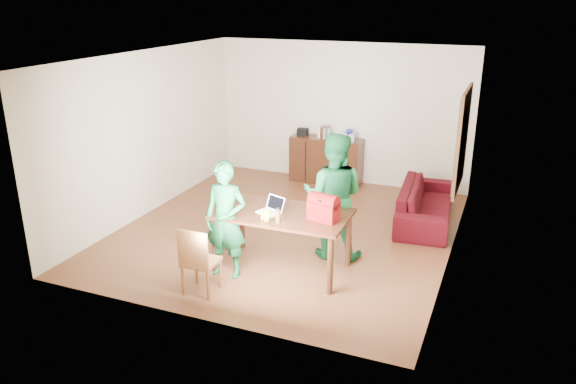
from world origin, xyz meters
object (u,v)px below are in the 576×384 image
at_px(laptop, 269,210).
at_px(sofa, 426,204).
at_px(table, 282,220).
at_px(person_near, 226,220).
at_px(chair, 201,273).
at_px(person_far, 333,196).
at_px(bottle, 278,215).
at_px(red_bag, 324,210).

relative_size(laptop, sofa, 0.17).
height_order(table, person_near, person_near).
distance_m(table, laptop, 0.24).
height_order(chair, laptop, laptop).
xyz_separation_m(table, person_far, (0.49, 0.67, 0.18)).
bearing_deg(table, person_far, 53.13).
relative_size(chair, person_near, 0.57).
bearing_deg(person_near, sofa, 49.45).
bearing_deg(laptop, sofa, 78.32).
bearing_deg(bottle, laptop, 134.92).
bearing_deg(person_far, sofa, -127.24).
relative_size(red_bag, sofa, 0.18).
bearing_deg(table, laptop, -151.04).
distance_m(person_near, laptop, 0.57).
distance_m(person_near, sofa, 3.62).
relative_size(table, sofa, 0.87).
relative_size(table, bottle, 9.15).
height_order(person_near, person_far, person_far).
relative_size(chair, sofa, 0.44).
xyz_separation_m(person_far, bottle, (-0.41, -1.00, 0.03)).
bearing_deg(person_near, table, 29.95).
relative_size(chair, person_far, 0.50).
relative_size(bottle, red_bag, 0.51).
bearing_deg(sofa, chair, 142.77).
distance_m(table, bottle, 0.39).
distance_m(chair, person_near, 0.76).
bearing_deg(red_bag, table, -171.90).
bearing_deg(table, chair, -126.55).
bearing_deg(chair, person_far, 52.97).
height_order(laptop, red_bag, red_bag).
distance_m(person_far, bottle, 1.08).
relative_size(chair, red_bag, 2.37).
bearing_deg(sofa, table, 143.96).
bearing_deg(table, bottle, -77.43).
xyz_separation_m(chair, person_far, (1.18, 1.64, 0.64)).
distance_m(person_far, sofa, 2.15).
height_order(table, red_bag, red_bag).
height_order(chair, bottle, bottle).
height_order(bottle, sofa, bottle).
bearing_deg(red_bag, sofa, 81.61).
distance_m(chair, sofa, 4.08).
bearing_deg(person_far, laptop, 42.37).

